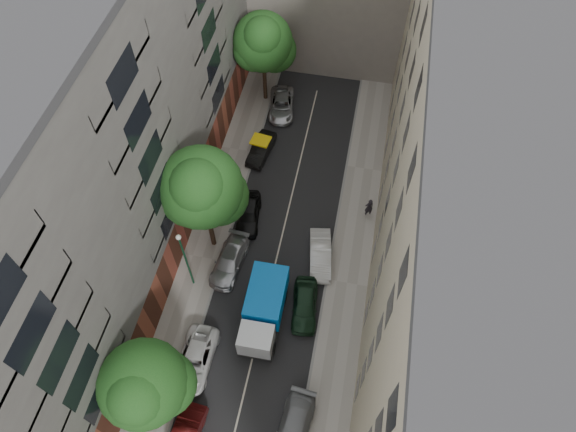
% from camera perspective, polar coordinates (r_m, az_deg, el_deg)
% --- Properties ---
extents(ground, '(120.00, 120.00, 0.00)m').
position_cam_1_polar(ground, '(38.45, -1.61, -6.09)').
color(ground, '#4C4C49').
rests_on(ground, ground).
extents(road_surface, '(8.00, 44.00, 0.02)m').
position_cam_1_polar(road_surface, '(38.44, -1.61, -6.08)').
color(road_surface, black).
rests_on(road_surface, ground).
extents(sidewalk_left, '(3.00, 44.00, 0.15)m').
position_cam_1_polar(sidewalk_left, '(39.41, -9.47, -4.58)').
color(sidewalk_left, gray).
rests_on(sidewalk_left, ground).
extents(sidewalk_right, '(3.00, 44.00, 0.15)m').
position_cam_1_polar(sidewalk_right, '(38.12, 6.57, -7.42)').
color(sidewalk_right, gray).
rests_on(sidewalk_right, ground).
extents(building_left, '(8.00, 44.00, 20.00)m').
position_cam_1_polar(building_left, '(33.48, -20.86, 5.65)').
color(building_left, '#524F4C').
rests_on(building_left, ground).
extents(building_right, '(8.00, 44.00, 20.00)m').
position_cam_1_polar(building_right, '(30.33, 18.69, -0.48)').
color(building_right, tan).
rests_on(building_right, ground).
extents(tarp_truck, '(2.52, 6.07, 2.79)m').
position_cam_1_polar(tarp_truck, '(35.44, -2.71, -10.32)').
color(tarp_truck, black).
rests_on(tarp_truck, ground).
extents(car_left_2, '(2.29, 4.81, 1.32)m').
position_cam_1_polar(car_left_2, '(35.61, -10.28, -15.42)').
color(car_left_2, silver).
rests_on(car_left_2, ground).
extents(car_left_3, '(2.38, 4.88, 1.37)m').
position_cam_1_polar(car_left_3, '(38.29, -6.52, -4.99)').
color(car_left_3, '#B2B2B7').
rests_on(car_left_3, ground).
extents(car_left_4, '(2.24, 4.49, 1.47)m').
position_cam_1_polar(car_left_4, '(40.34, -4.43, 0.28)').
color(car_left_4, black).
rests_on(car_left_4, ground).
extents(car_left_5, '(1.99, 4.22, 1.34)m').
position_cam_1_polar(car_left_5, '(44.52, -3.00, 7.47)').
color(car_left_5, black).
rests_on(car_left_5, ground).
extents(car_left_6, '(2.92, 5.05, 1.32)m').
position_cam_1_polar(car_left_6, '(48.19, -0.71, 12.26)').
color(car_left_6, '#B0B1B5').
rests_on(car_left_6, ground).
extents(car_right_1, '(2.36, 4.91, 1.38)m').
position_cam_1_polar(car_right_1, '(33.93, 0.65, -22.62)').
color(car_right_1, slate).
rests_on(car_right_1, ground).
extents(car_right_2, '(2.25, 4.50, 1.47)m').
position_cam_1_polar(car_right_2, '(36.43, 1.86, -9.85)').
color(car_right_2, black).
rests_on(car_right_2, ground).
extents(car_right_3, '(2.27, 4.61, 1.45)m').
position_cam_1_polar(car_right_3, '(38.32, 3.61, -4.33)').
color(car_right_3, silver).
rests_on(car_right_3, ground).
extents(tree_near, '(5.29, 5.02, 7.71)m').
position_cam_1_polar(tree_near, '(30.93, -15.63, -17.78)').
color(tree_near, '#382619').
rests_on(tree_near, sidewalk_left).
extents(tree_mid, '(5.84, 5.64, 10.15)m').
position_cam_1_polar(tree_mid, '(34.15, -9.47, 2.79)').
color(tree_mid, '#382619').
rests_on(tree_mid, sidewalk_left).
extents(tree_far, '(5.34, 5.08, 9.03)m').
position_cam_1_polar(tree_far, '(45.66, -2.71, 18.51)').
color(tree_far, '#382619').
rests_on(tree_far, sidewalk_left).
extents(lamp_post, '(0.36, 0.36, 6.50)m').
position_cam_1_polar(lamp_post, '(34.97, -11.42, -4.33)').
color(lamp_post, '#175131').
rests_on(lamp_post, sidewalk_left).
extents(pedestrian, '(0.80, 0.69, 1.86)m').
position_cam_1_polar(pedestrian, '(40.65, 8.99, 0.98)').
color(pedestrian, black).
rests_on(pedestrian, sidewalk_right).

